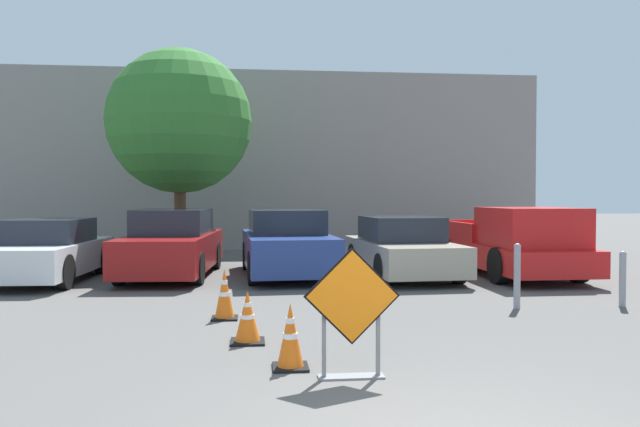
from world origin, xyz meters
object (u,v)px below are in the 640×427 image
(parked_car_second, at_px, (173,245))
(bollard_second, at_px, (623,277))
(traffic_cone_second, at_px, (247,317))
(traffic_cone_third, at_px, (225,295))
(parked_car_fourth, at_px, (402,249))
(parked_car_third, at_px, (287,245))
(parked_car_nearest, at_px, (46,252))
(pickup_truck, at_px, (514,245))
(road_closed_sign, at_px, (352,308))
(bollard_nearest, at_px, (517,274))
(traffic_cone_nearest, at_px, (290,337))

(parked_car_second, distance_m, bollard_second, 9.46)
(traffic_cone_second, height_order, bollard_second, bollard_second)
(traffic_cone_third, relative_size, parked_car_fourth, 0.18)
(parked_car_third, height_order, parked_car_fourth, parked_car_third)
(traffic_cone_third, xyz_separation_m, parked_car_second, (-1.44, 5.26, 0.35))
(parked_car_nearest, relative_size, pickup_truck, 0.78)
(parked_car_third, bearing_deg, traffic_cone_second, 79.51)
(parked_car_second, bearing_deg, parked_car_third, 178.54)
(road_closed_sign, height_order, parked_car_second, parked_car_second)
(road_closed_sign, distance_m, traffic_cone_third, 3.59)
(traffic_cone_third, relative_size, bollard_second, 0.81)
(traffic_cone_second, bearing_deg, bollard_second, 17.04)
(parked_car_second, relative_size, parked_car_third, 1.06)
(parked_car_second, height_order, bollard_nearest, parked_car_second)
(traffic_cone_second, bearing_deg, parked_car_second, 104.73)
(road_closed_sign, bearing_deg, traffic_cone_nearest, 142.99)
(road_closed_sign, xyz_separation_m, parked_car_third, (-0.22, 8.29, -0.00))
(parked_car_second, relative_size, bollard_nearest, 4.40)
(parked_car_second, distance_m, parked_car_third, 2.66)
(traffic_cone_second, relative_size, bollard_nearest, 0.61)
(traffic_cone_third, relative_size, parked_car_nearest, 0.18)
(road_closed_sign, relative_size, bollard_nearest, 1.24)
(bollard_second, bearing_deg, parked_car_third, 139.38)
(traffic_cone_second, xyz_separation_m, bollard_second, (6.29, 1.93, 0.18))
(traffic_cone_nearest, xyz_separation_m, bollard_nearest, (3.96, 3.17, 0.23))
(traffic_cone_second, xyz_separation_m, parked_car_second, (-1.80, 6.83, 0.40))
(road_closed_sign, distance_m, parked_car_fourth, 8.24)
(parked_car_second, xyz_separation_m, parked_car_fourth, (5.30, -0.66, -0.08))
(traffic_cone_third, bearing_deg, road_closed_sign, -66.32)
(traffic_cone_second, distance_m, parked_car_nearest, 7.69)
(road_closed_sign, distance_m, bollard_second, 6.35)
(parked_car_nearest, bearing_deg, road_closed_sign, 127.18)
(road_closed_sign, relative_size, bollard_second, 1.43)
(bollard_nearest, bearing_deg, bollard_second, 0.00)
(bollard_nearest, distance_m, bollard_second, 1.86)
(parked_car_nearest, xyz_separation_m, parked_car_fourth, (7.96, -0.08, 0.00))
(traffic_cone_second, bearing_deg, parked_car_third, 82.61)
(traffic_cone_second, bearing_deg, pickup_truck, 44.49)
(parked_car_nearest, xyz_separation_m, parked_car_second, (2.65, 0.58, 0.08))
(traffic_cone_second, height_order, bollard_nearest, bollard_nearest)
(pickup_truck, bearing_deg, bollard_second, 91.51)
(traffic_cone_third, bearing_deg, traffic_cone_second, -77.12)
(traffic_cone_nearest, distance_m, parked_car_nearest, 8.98)
(parked_car_nearest, bearing_deg, parked_car_fourth, -178.19)
(parked_car_nearest, distance_m, parked_car_second, 2.72)
(traffic_cone_nearest, relative_size, pickup_truck, 0.13)
(traffic_cone_second, height_order, traffic_cone_third, traffic_cone_third)
(parked_car_nearest, bearing_deg, traffic_cone_second, 127.82)
(traffic_cone_nearest, bearing_deg, parked_car_third, 87.21)
(bollard_nearest, bearing_deg, parked_car_third, 127.48)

